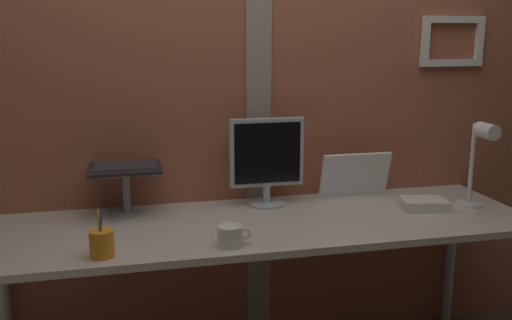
{
  "coord_description": "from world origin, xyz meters",
  "views": [
    {
      "loc": [
        -0.56,
        -2.25,
        1.57
      ],
      "look_at": [
        -0.01,
        0.11,
        1.03
      ],
      "focal_mm": 39.79,
      "sensor_mm": 36.0,
      "label": 1
    }
  ],
  "objects_px": {
    "laptop": "(125,154)",
    "coffee_mug": "(231,236)",
    "desk_lamp": "(480,156)",
    "whiteboard_panel": "(355,175)",
    "monitor": "(267,157)",
    "pen_cup": "(102,243)"
  },
  "relations": [
    {
      "from": "laptop",
      "to": "coffee_mug",
      "type": "height_order",
      "value": "laptop"
    },
    {
      "from": "desk_lamp",
      "to": "coffee_mug",
      "type": "distance_m",
      "value": 1.22
    },
    {
      "from": "desk_lamp",
      "to": "coffee_mug",
      "type": "bearing_deg",
      "value": -170.32
    },
    {
      "from": "laptop",
      "to": "whiteboard_panel",
      "type": "distance_m",
      "value": 1.11
    },
    {
      "from": "monitor",
      "to": "coffee_mug",
      "type": "bearing_deg",
      "value": -118.36
    },
    {
      "from": "monitor",
      "to": "whiteboard_panel",
      "type": "height_order",
      "value": "monitor"
    },
    {
      "from": "laptop",
      "to": "pen_cup",
      "type": "distance_m",
      "value": 0.61
    },
    {
      "from": "monitor",
      "to": "laptop",
      "type": "distance_m",
      "value": 0.65
    },
    {
      "from": "monitor",
      "to": "laptop",
      "type": "relative_size",
      "value": 1.29
    },
    {
      "from": "monitor",
      "to": "coffee_mug",
      "type": "relative_size",
      "value": 3.14
    },
    {
      "from": "laptop",
      "to": "whiteboard_panel",
      "type": "relative_size",
      "value": 0.91
    },
    {
      "from": "desk_lamp",
      "to": "coffee_mug",
      "type": "height_order",
      "value": "desk_lamp"
    },
    {
      "from": "whiteboard_panel",
      "to": "coffee_mug",
      "type": "bearing_deg",
      "value": -144.21
    },
    {
      "from": "pen_cup",
      "to": "coffee_mug",
      "type": "height_order",
      "value": "pen_cup"
    },
    {
      "from": "whiteboard_panel",
      "to": "pen_cup",
      "type": "relative_size",
      "value": 1.96
    },
    {
      "from": "desk_lamp",
      "to": "coffee_mug",
      "type": "relative_size",
      "value": 3.1
    },
    {
      "from": "laptop",
      "to": "coffee_mug",
      "type": "relative_size",
      "value": 2.43
    },
    {
      "from": "whiteboard_panel",
      "to": "desk_lamp",
      "type": "bearing_deg",
      "value": -34.47
    },
    {
      "from": "monitor",
      "to": "whiteboard_panel",
      "type": "bearing_deg",
      "value": 3.99
    },
    {
      "from": "whiteboard_panel",
      "to": "coffee_mug",
      "type": "distance_m",
      "value": 0.89
    },
    {
      "from": "monitor",
      "to": "whiteboard_panel",
      "type": "xyz_separation_m",
      "value": [
        0.46,
        0.03,
        -0.12
      ]
    },
    {
      "from": "pen_cup",
      "to": "coffee_mug",
      "type": "distance_m",
      "value": 0.47
    }
  ]
}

